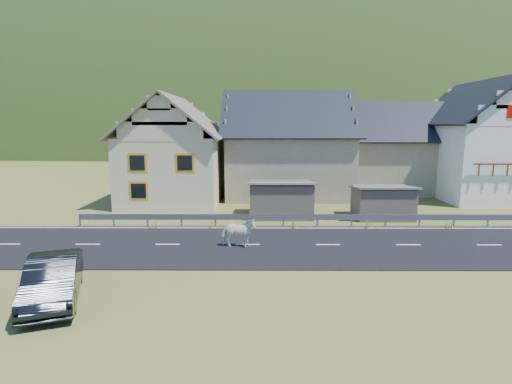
{
  "coord_description": "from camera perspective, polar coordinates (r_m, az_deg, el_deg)",
  "views": [
    {
      "loc": [
        -3.48,
        -19.14,
        5.96
      ],
      "look_at": [
        -3.6,
        2.1,
        2.34
      ],
      "focal_mm": 28.0,
      "sensor_mm": 36.0,
      "label": 1
    }
  ],
  "objects": [
    {
      "name": "guardrail",
      "position": [
        23.7,
        8.77,
        -3.61
      ],
      "size": [
        28.1,
        0.09,
        0.75
      ],
      "color": "#93969B",
      "rests_on": "ground"
    },
    {
      "name": "shed_left",
      "position": [
        26.13,
        3.56,
        -1.07
      ],
      "size": [
        4.3,
        3.3,
        2.4
      ],
      "primitive_type": "cube",
      "color": "#6B5B50",
      "rests_on": "ground"
    },
    {
      "name": "house_stone_a",
      "position": [
        34.25,
        4.51,
        7.42
      ],
      "size": [
        10.8,
        9.8,
        8.9
      ],
      "color": "gray",
      "rests_on": "ground"
    },
    {
      "name": "conifer_patch",
      "position": [
        139.03,
        -21.71,
        9.01
      ],
      "size": [
        76.0,
        50.0,
        28.0
      ],
      "primitive_type": "ellipsoid",
      "color": "black",
      "rests_on": "ground"
    },
    {
      "name": "road",
      "position": [
        20.34,
        10.25,
        -7.47
      ],
      "size": [
        60.0,
        7.0,
        0.04
      ],
      "primitive_type": "cube",
      "color": "black",
      "rests_on": "ground"
    },
    {
      "name": "house_white",
      "position": [
        37.95,
        29.71,
        7.05
      ],
      "size": [
        8.8,
        10.8,
        9.7
      ],
      "color": "white",
      "rests_on": "ground"
    },
    {
      "name": "house_stone_b",
      "position": [
        38.27,
        19.48,
        6.54
      ],
      "size": [
        9.8,
        8.8,
        8.1
      ],
      "color": "gray",
      "rests_on": "ground"
    },
    {
      "name": "lane_markings",
      "position": [
        20.33,
        10.25,
        -7.4
      ],
      "size": [
        60.0,
        6.6,
        0.01
      ],
      "primitive_type": "cube",
      "color": "silver",
      "rests_on": "road"
    },
    {
      "name": "ground",
      "position": [
        20.34,
        10.25,
        -7.52
      ],
      "size": [
        160.0,
        160.0,
        0.0
      ],
      "primitive_type": "plane",
      "color": "#49511F",
      "rests_on": "ground"
    },
    {
      "name": "house_cream",
      "position": [
        31.85,
        -11.58,
        6.59
      ],
      "size": [
        7.8,
        9.8,
        8.3
      ],
      "color": "beige",
      "rests_on": "ground"
    },
    {
      "name": "mountain",
      "position": [
        201.0,
        2.73,
        2.23
      ],
      "size": [
        440.0,
        280.0,
        260.0
      ],
      "primitive_type": "ellipsoid",
      "color": "#223615",
      "rests_on": "ground"
    },
    {
      "name": "car",
      "position": [
        15.52,
        -27.01,
        -11.03
      ],
      "size": [
        3.05,
        4.83,
        1.5
      ],
      "primitive_type": "imported",
      "rotation": [
        0.0,
        0.0,
        0.35
      ],
      "color": "black",
      "rests_on": "ground"
    },
    {
      "name": "shed_right",
      "position": [
        26.83,
        17.62,
        -1.44
      ],
      "size": [
        3.8,
        2.9,
        2.2
      ],
      "primitive_type": "cube",
      "color": "#6B5B50",
      "rests_on": "ground"
    },
    {
      "name": "horse",
      "position": [
        19.48,
        -2.57,
        -5.83
      ],
      "size": [
        0.8,
        1.7,
        1.43
      ],
      "primitive_type": "imported",
      "rotation": [
        0.0,
        0.0,
        1.58
      ],
      "color": "white",
      "rests_on": "road"
    }
  ]
}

